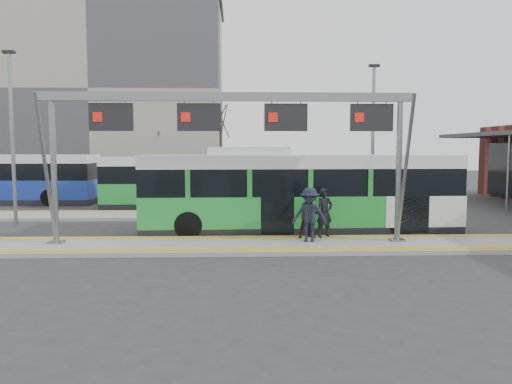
{
  "coord_description": "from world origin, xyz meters",
  "views": [
    {
      "loc": [
        -0.15,
        -17.08,
        3.43
      ],
      "look_at": [
        0.56,
        3.0,
        1.67
      ],
      "focal_mm": 35.0,
      "sensor_mm": 36.0,
      "label": 1
    }
  ],
  "objects_px": {
    "passenger_a": "(325,213)",
    "passenger_b": "(309,215)",
    "gantry": "(233,123)",
    "hero_bus": "(299,194)",
    "passenger_c": "(310,215)"
  },
  "relations": [
    {
      "from": "passenger_a",
      "to": "passenger_b",
      "type": "xyz_separation_m",
      "value": [
        -0.59,
        -0.22,
        -0.05
      ]
    },
    {
      "from": "gantry",
      "to": "passenger_b",
      "type": "bearing_deg",
      "value": 12.64
    },
    {
      "from": "hero_bus",
      "to": "passenger_c",
      "type": "relative_size",
      "value": 6.68
    },
    {
      "from": "passenger_b",
      "to": "hero_bus",
      "type": "bearing_deg",
      "value": 80.68
    },
    {
      "from": "gantry",
      "to": "passenger_c",
      "type": "height_order",
      "value": "gantry"
    },
    {
      "from": "gantry",
      "to": "passenger_c",
      "type": "distance_m",
      "value": 4.18
    },
    {
      "from": "hero_bus",
      "to": "passenger_b",
      "type": "bearing_deg",
      "value": -88.38
    },
    {
      "from": "gantry",
      "to": "passenger_a",
      "type": "distance_m",
      "value": 4.76
    },
    {
      "from": "gantry",
      "to": "hero_bus",
      "type": "bearing_deg",
      "value": 46.62
    },
    {
      "from": "gantry",
      "to": "hero_bus",
      "type": "xyz_separation_m",
      "value": [
        2.65,
        2.81,
        -2.7
      ]
    },
    {
      "from": "gantry",
      "to": "hero_bus",
      "type": "distance_m",
      "value": 4.72
    },
    {
      "from": "hero_bus",
      "to": "passenger_b",
      "type": "xyz_separation_m",
      "value": [
        0.13,
        -2.18,
        -0.59
      ]
    },
    {
      "from": "hero_bus",
      "to": "passenger_a",
      "type": "relative_size",
      "value": 7.01
    },
    {
      "from": "hero_bus",
      "to": "passenger_a",
      "type": "bearing_deg",
      "value": -71.62
    },
    {
      "from": "hero_bus",
      "to": "passenger_a",
      "type": "distance_m",
      "value": 2.16
    }
  ]
}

